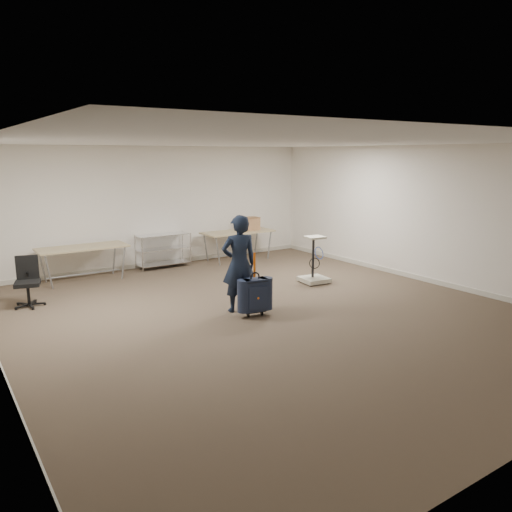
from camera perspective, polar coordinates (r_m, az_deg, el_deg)
ground at (r=8.36m, az=1.21°, el=-6.65°), size 9.00×9.00×0.00m
room_shell at (r=9.46m, az=-3.62°, el=-4.18°), size 8.00×9.00×9.00m
folding_table_left at (r=10.95m, az=-19.22°, el=0.74°), size 1.80×0.75×0.73m
folding_table_right at (r=12.44m, az=-2.08°, el=2.61°), size 1.80×0.75×0.73m
wire_shelf at (r=11.83m, az=-10.56°, el=0.79°), size 1.22×0.47×0.80m
person at (r=8.31m, az=-1.94°, el=-0.89°), size 0.68×0.53×1.64m
suitcase at (r=8.14m, az=-0.12°, el=-4.48°), size 0.42×0.29×1.06m
office_chair at (r=9.58m, az=-24.57°, el=-3.69°), size 0.53×0.53×0.87m
equipment_cart at (r=10.37m, az=6.67°, el=-1.66°), size 0.58×0.58×0.97m
cardboard_box at (r=12.62m, az=-0.70°, el=3.73°), size 0.45×0.35×0.32m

